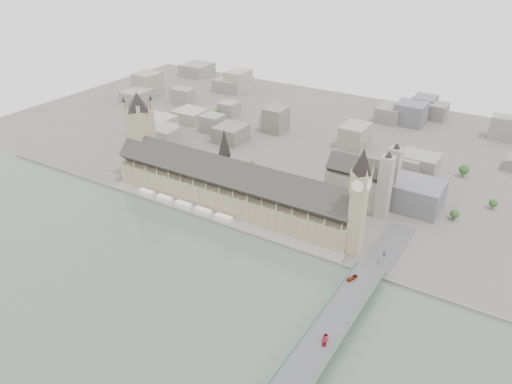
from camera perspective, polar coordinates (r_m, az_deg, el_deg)
The scene contains 17 objects.
ground at distance 498.26m, azimuth -4.19°, elevation -2.68°, with size 900.00×900.00×0.00m, color #595651.
river_thames at distance 402.29m, azimuth -18.26°, elevation -12.84°, with size 600.00×600.00×0.00m, color #4D5A4E.
embankment_wall at distance 487.24m, azimuth -5.21°, elevation -3.29°, with size 600.00×1.50×3.00m, color slate.
river_terrace at distance 492.60m, azimuth -4.70°, elevation -2.95°, with size 270.00×15.00×2.00m, color slate.
terrace_tents at distance 513.30m, azimuth -8.30°, elevation -1.41°, with size 118.00×7.00×4.00m.
palace_of_westminster at distance 501.20m, azimuth -2.97°, elevation 0.53°, with size 265.00×40.73×55.44m.
elizabeth_tower at distance 419.94m, azimuth 11.72°, elevation -0.40°, with size 17.00×17.00×107.50m.
victoria_tower at distance 564.74m, azimuth -13.04°, elevation 6.71°, with size 30.00×30.00×100.00m.
central_tower at distance 495.94m, azimuth -3.62°, elevation 4.71°, with size 13.00×13.00×48.00m.
westminster_bridge at distance 369.73m, azimuth 8.95°, elevation -14.70°, with size 25.00×325.00×10.25m, color #474749.
bridge_parapets at distance 336.16m, azimuth 5.81°, elevation -18.49°, with size 25.00×235.00×1.15m, color #38674A, non-canonical shape.
westminster_abbey at distance 516.08m, azimuth 12.07°, elevation 1.06°, with size 68.00×36.00×64.00m.
city_skyline_inland at distance 683.92m, azimuth 7.82°, elevation 7.71°, with size 720.00×360.00×38.00m, color gray, non-canonical shape.
park_trees at distance 542.81m, azimuth -1.41°, elevation 1.04°, with size 110.00×30.00×15.00m, color #1F491A, non-canonical shape.
red_bus_north at distance 402.06m, azimuth 10.94°, elevation -9.64°, with size 2.29×9.78×2.72m, color #9B2911.
red_bus_south at distance 348.28m, azimuth 7.90°, elevation -16.40°, with size 2.36×10.08×2.81m, color #B31628.
car_approach at distance 435.39m, azimuth 14.44°, elevation -6.90°, with size 2.12×5.21×1.51m, color gray.
Camera 1 is at (255.00, -344.41, 254.22)m, focal length 35.00 mm.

